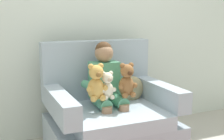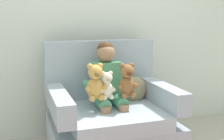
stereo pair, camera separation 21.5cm
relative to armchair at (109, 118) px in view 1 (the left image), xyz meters
The scene contains 7 objects.
back_wall 1.15m from the armchair, 90.00° to the left, with size 6.00×0.10×2.60m, color silver.
armchair is the anchor object (origin of this frame).
seated_child 0.33m from the armchair, 125.18° to the left, with size 0.45×0.39×0.82m.
plush_honey 0.43m from the armchair, 142.09° to the right, with size 0.19×0.15×0.32m.
plush_brown 0.40m from the armchair, 50.02° to the right, with size 0.18×0.15×0.30m.
plush_cream 0.37m from the armchair, 117.56° to the right, with size 0.14×0.12×0.24m.
throw_pillow 0.37m from the armchair, 22.05° to the left, with size 0.26×0.12×0.26m, color #998C66.
Camera 1 is at (-1.00, -2.36, 1.24)m, focal length 47.74 mm.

